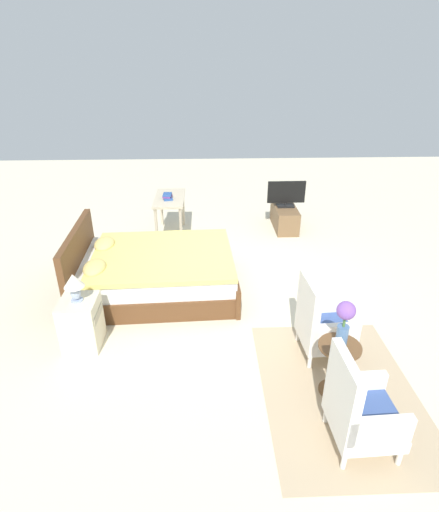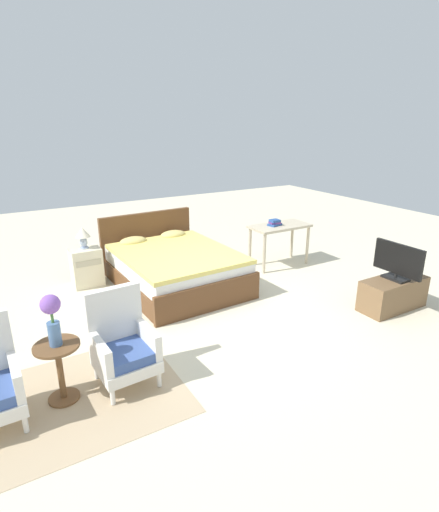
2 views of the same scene
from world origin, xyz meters
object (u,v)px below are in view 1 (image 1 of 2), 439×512
Objects in this scene: armchair_by_window_right at (321,324)px; table_lamp at (74,284)px; vanity_desk at (170,203)px; bed at (154,272)px; tv_stand at (284,217)px; side_table at (337,363)px; nightstand at (81,323)px; tv_flatscreen at (286,194)px; armchair_by_window_left at (359,410)px; flower_vase at (345,320)px; book_stack at (168,196)px.

table_lamp is at bearing 84.66° from armchair_by_window_right.
vanity_desk is at bearing -14.04° from table_lamp.
tv_stand is (2.23, -2.24, -0.09)m from bed.
tv_stand is at bearing -3.85° from side_table.
armchair_by_window_right is 1.55× the size of nightstand.
side_table is at bearing -107.36° from table_lamp.
nightstand is at bearing 72.63° from side_table.
bed is 3.13× the size of tv_flatscreen.
armchair_by_window_left is at bearing -118.08° from table_lamp.
flower_vase is 0.46× the size of vanity_desk.
bed reaches higher than nightstand.
tv_flatscreen reaches higher than vanity_desk.
bed is 2.39× the size of armchair_by_window_left.
table_lamp reaches higher than tv_flatscreen.
book_stack reaches higher than tv_stand.
armchair_by_window_left is at bearing 180.00° from armchair_by_window_right.
vanity_desk is (1.98, -0.09, 0.32)m from bed.
tv_flatscreen is (4.21, -0.28, -0.19)m from flower_vase.
tv_stand is (4.21, -0.28, -0.65)m from flower_vase.
tv_flatscreen reaches higher than book_stack.
table_lamp is 4.48m from tv_flatscreen.
armchair_by_window_left reaches higher than vanity_desk.
book_stack is (3.86, 1.89, 0.41)m from side_table.
table_lamp is 3.12m from book_stack.
armchair_by_window_left is 1.17m from armchair_by_window_right.
armchair_by_window_right is 0.88× the size of vanity_desk.
table_lamp reaches higher than tv_stand.
table_lamp is 0.34× the size of tv_stand.
table_lamp is (-0.00, 0.00, 0.51)m from nightstand.
table_lamp is (-1.15, 0.69, 0.51)m from bed.
vanity_desk is (3.37, 1.87, 0.23)m from armchair_by_window_right.
armchair_by_window_left reaches higher than book_stack.
flower_vase is 2.77m from table_lamp.
flower_vase is 4.30m from book_stack.
side_table is 2.77m from nightstand.
tv_stand is (4.80, -0.28, -0.17)m from armchair_by_window_left.
side_table is 2.81m from table_lamp.
armchair_by_window_left is at bearing 176.65° from tv_flatscreen.
side_table is 0.55× the size of vanity_desk.
armchair_by_window_left is 1.55× the size of nightstand.
side_table is at bearing 0.22° from armchair_by_window_left.
tv_stand is (3.38, -2.93, -0.08)m from nightstand.
armchair_by_window_right is 3.86m from vanity_desk.
flower_vase is at bearing 180.00° from side_table.
flower_vase reaches higher than tv_stand.
book_stack is at bearing 99.26° from tv_stand.
tv_stand is (4.21, -0.28, -0.15)m from side_table.
flower_vase is at bearing 179.77° from armchair_by_window_right.
side_table is (0.59, 0.00, -0.02)m from armchair_by_window_left.
bed is at bearing 54.53° from armchair_by_window_right.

